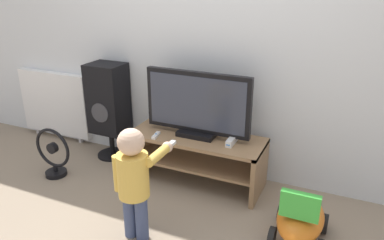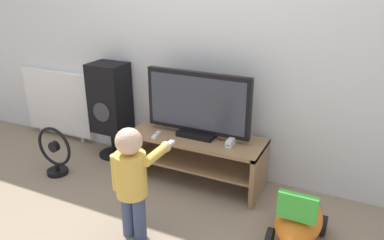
# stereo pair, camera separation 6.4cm
# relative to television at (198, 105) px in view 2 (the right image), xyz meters

# --- Properties ---
(ground_plane) EXTENTS (16.00, 16.00, 0.00)m
(ground_plane) POSITION_rel_television_xyz_m (0.00, -0.24, -0.70)
(ground_plane) COLOR gray
(wall_back) EXTENTS (10.00, 0.06, 2.60)m
(wall_back) POSITION_rel_television_xyz_m (0.00, 0.28, 0.60)
(wall_back) COLOR silver
(wall_back) RESTS_ON ground_plane
(tv_stand) EXTENTS (1.16, 0.44, 0.43)m
(tv_stand) POSITION_rel_television_xyz_m (0.00, -0.02, -0.41)
(tv_stand) COLOR #93704C
(tv_stand) RESTS_ON ground_plane
(television) EXTENTS (0.91, 0.20, 0.55)m
(television) POSITION_rel_television_xyz_m (0.00, 0.00, 0.00)
(television) COLOR black
(television) RESTS_ON tv_stand
(game_console) EXTENTS (0.05, 0.18, 0.05)m
(game_console) POSITION_rel_television_xyz_m (0.32, -0.04, -0.25)
(game_console) COLOR white
(game_console) RESTS_ON tv_stand
(remote_primary) EXTENTS (0.05, 0.13, 0.03)m
(remote_primary) POSITION_rel_television_xyz_m (-0.31, -0.17, -0.26)
(remote_primary) COLOR white
(remote_primary) RESTS_ON tv_stand
(child) EXTENTS (0.31, 0.47, 0.82)m
(child) POSITION_rel_television_xyz_m (-0.07, -0.87, -0.22)
(child) COLOR #3F4C72
(child) RESTS_ON ground_plane
(speaker_tower) EXTENTS (0.34, 0.30, 0.94)m
(speaker_tower) POSITION_rel_television_xyz_m (-0.97, 0.09, -0.12)
(speaker_tower) COLOR black
(speaker_tower) RESTS_ON ground_plane
(floor_fan) EXTENTS (0.37, 0.19, 0.46)m
(floor_fan) POSITION_rel_television_xyz_m (-1.21, -0.45, -0.50)
(floor_fan) COLOR black
(floor_fan) RESTS_ON ground_plane
(ride_on_toy) EXTENTS (0.35, 0.54, 0.45)m
(ride_on_toy) POSITION_rel_television_xyz_m (0.96, -0.45, -0.53)
(ride_on_toy) COLOR orange
(ride_on_toy) RESTS_ON ground_plane
(radiator) EXTENTS (0.87, 0.08, 0.75)m
(radiator) POSITION_rel_television_xyz_m (-1.78, 0.21, -0.30)
(radiator) COLOR white
(radiator) RESTS_ON ground_plane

